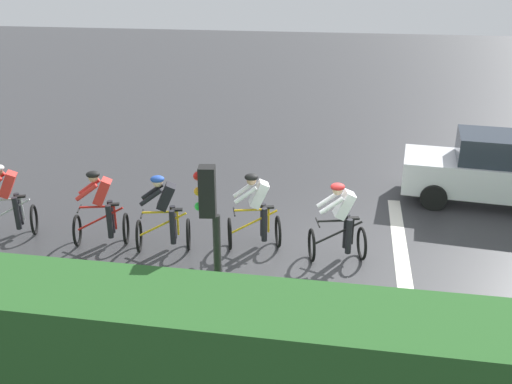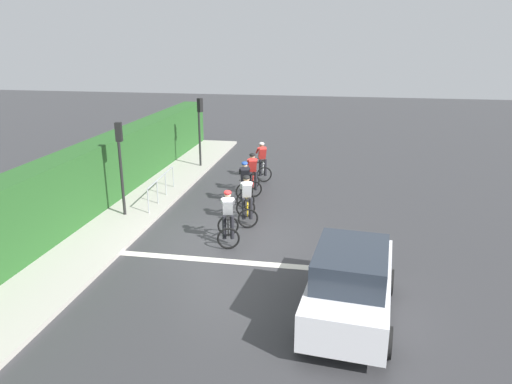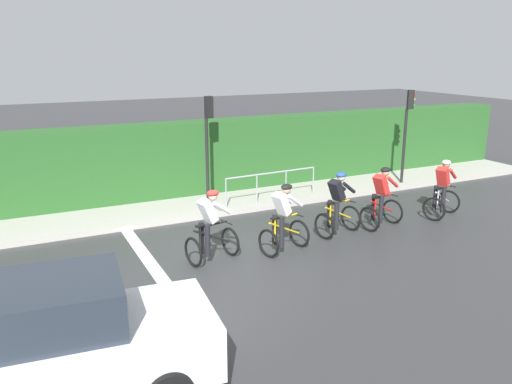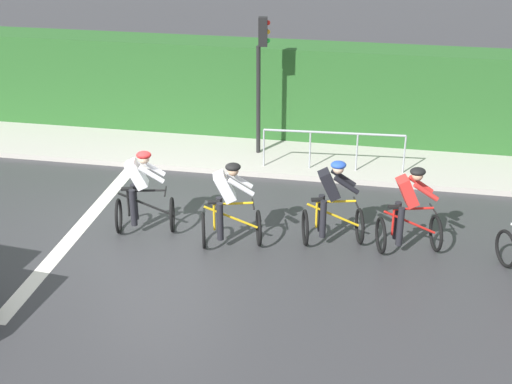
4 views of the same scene
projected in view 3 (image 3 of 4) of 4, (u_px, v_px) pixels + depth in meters
The scene contains 14 objects.
ground_plane at pixel (212, 257), 12.01m from camera, with size 80.00×80.00×0.00m, color #333335.
sidewalk_kerb at pixel (224, 200), 16.40m from camera, with size 2.80×24.69×0.12m, color #ADA89E.
stone_wall_low at pixel (213, 186), 17.12m from camera, with size 0.44×24.69×0.60m, color gray.
hedge_wall at pixel (209, 157), 17.14m from camera, with size 1.10×24.69×2.42m, color #265623.
road_marking_stop_line at pixel (154, 268), 11.43m from camera, with size 7.00×0.30×0.01m, color silver.
cyclist_lead at pixel (442, 190), 14.72m from camera, with size 1.03×1.25×1.66m.
cyclist_second at pixel (381, 199), 13.84m from camera, with size 0.93×1.22×1.66m.
cyclist_mid at pixel (338, 205), 13.28m from camera, with size 0.92×1.21×1.66m.
cyclist_fourth at pixel (283, 220), 12.13m from camera, with size 0.95×1.22×1.66m.
cyclist_trailing at pixel (210, 228), 11.60m from camera, with size 0.92×1.21×1.66m.
car_white at pixel (57, 342), 6.93m from camera, with size 2.19×4.25×1.76m.
traffic_light_near_crossing at pixel (208, 134), 15.42m from camera, with size 0.23×0.31×3.34m.
traffic_light_far_junction at pixel (408, 123), 17.75m from camera, with size 0.27×0.29×3.34m.
pedestrian_railing_kerbside at pixel (272, 180), 15.95m from camera, with size 0.24×3.18×1.03m.
Camera 3 is at (10.49, -3.98, 4.66)m, focal length 36.37 mm.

